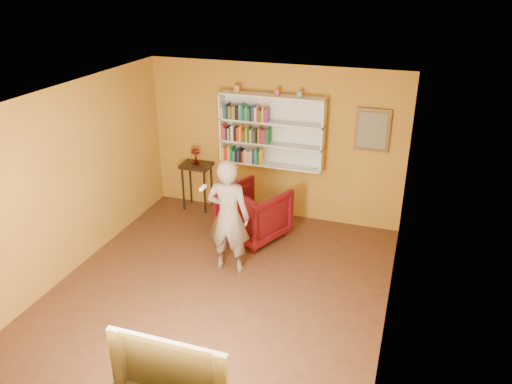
% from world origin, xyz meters
% --- Properties ---
extents(room_shell, '(5.30, 5.80, 2.88)m').
position_xyz_m(room_shell, '(0.00, 0.00, 1.02)').
color(room_shell, '#432515').
rests_on(room_shell, ground).
extents(bookshelf, '(1.80, 0.29, 1.23)m').
position_xyz_m(bookshelf, '(0.00, 2.41, 1.59)').
color(bookshelf, silver).
rests_on(bookshelf, room_shell).
extents(books_row_lower, '(0.72, 0.19, 0.27)m').
position_xyz_m(books_row_lower, '(-0.50, 2.30, 1.13)').
color(books_row_lower, yellow).
rests_on(books_row_lower, bookshelf).
extents(books_row_middle, '(0.84, 0.19, 0.27)m').
position_xyz_m(books_row_middle, '(-0.44, 2.31, 1.51)').
color(books_row_middle, '#B52B1B').
rests_on(books_row_middle, bookshelf).
extents(books_row_upper, '(0.81, 0.19, 0.26)m').
position_xyz_m(books_row_upper, '(-0.45, 2.30, 1.89)').
color(books_row_upper, silver).
rests_on(books_row_upper, bookshelf).
extents(ornament_left, '(0.09, 0.09, 0.12)m').
position_xyz_m(ornament_left, '(-0.60, 2.35, 2.27)').
color(ornament_left, '#BE6E36').
rests_on(ornament_left, bookshelf).
extents(ornament_centre, '(0.07, 0.07, 0.10)m').
position_xyz_m(ornament_centre, '(0.10, 2.35, 2.26)').
color(ornament_centre, '#AE3F3A').
rests_on(ornament_centre, bookshelf).
extents(ornament_right, '(0.07, 0.07, 0.10)m').
position_xyz_m(ornament_right, '(0.47, 2.35, 2.26)').
color(ornament_right, slate).
rests_on(ornament_right, bookshelf).
extents(framed_painting, '(0.55, 0.05, 0.70)m').
position_xyz_m(framed_painting, '(1.65, 2.46, 1.75)').
color(framed_painting, '#563D18').
rests_on(framed_painting, room_shell).
extents(console_table, '(0.54, 0.41, 0.88)m').
position_xyz_m(console_table, '(-1.38, 2.25, 0.72)').
color(console_table, black).
rests_on(console_table, ground).
extents(ruby_lustre, '(0.18, 0.18, 0.29)m').
position_xyz_m(ruby_lustre, '(-1.38, 2.25, 1.08)').
color(ruby_lustre, maroon).
rests_on(ruby_lustre, console_table).
extents(armchair, '(1.25, 1.26, 0.88)m').
position_xyz_m(armchair, '(-0.04, 1.55, 0.44)').
color(armchair, '#40040C').
rests_on(armchair, ground).
extents(person, '(0.65, 0.43, 1.74)m').
position_xyz_m(person, '(-0.06, 0.49, 0.87)').
color(person, '#6B594E').
rests_on(person, ground).
extents(game_remote, '(0.04, 0.15, 0.04)m').
position_xyz_m(game_remote, '(-0.28, 0.15, 1.43)').
color(game_remote, white).
rests_on(game_remote, person).
extents(television, '(1.18, 0.16, 0.68)m').
position_xyz_m(television, '(0.47, -2.25, 0.78)').
color(television, black).
rests_on(television, tv_cabinet).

